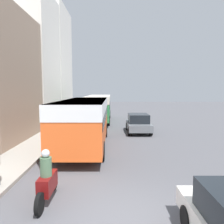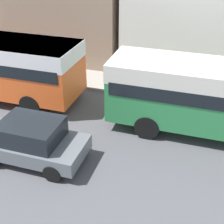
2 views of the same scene
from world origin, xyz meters
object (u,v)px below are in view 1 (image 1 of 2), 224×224
at_px(bus_lead, 85,116).
at_px(motorcycle_behind_lead, 48,181).
at_px(bus_following, 100,105).
at_px(car_far_curb, 139,123).

relative_size(bus_lead, motorcycle_behind_lead, 4.08).
bearing_deg(motorcycle_behind_lead, bus_following, 88.01).
bearing_deg(bus_following, car_far_curb, -60.48).
xyz_separation_m(bus_following, car_far_curb, (3.67, -6.47, -1.11)).
xyz_separation_m(bus_following, motorcycle_behind_lead, (-0.62, -17.86, -1.23)).
bearing_deg(motorcycle_behind_lead, car_far_curb, 69.38).
height_order(bus_following, motorcycle_behind_lead, bus_following).
bearing_deg(bus_following, motorcycle_behind_lead, -91.99).
distance_m(bus_following, car_far_curb, 7.52).
xyz_separation_m(motorcycle_behind_lead, car_far_curb, (4.29, 11.39, 0.12)).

